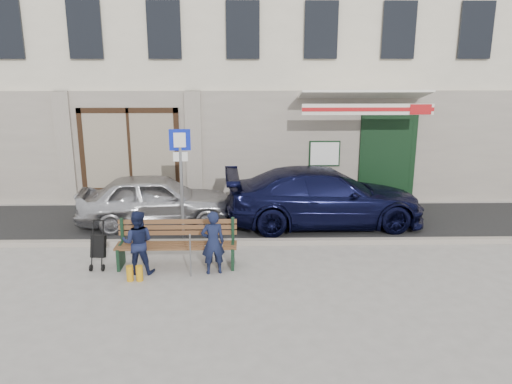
{
  "coord_description": "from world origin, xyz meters",
  "views": [
    {
      "loc": [
        0.07,
        -9.05,
        4.03
      ],
      "look_at": [
        0.28,
        1.6,
        1.2
      ],
      "focal_mm": 35.0,
      "sensor_mm": 36.0,
      "label": 1
    }
  ],
  "objects_px": {
    "parking_sign": "(181,167)",
    "car_navy": "(324,197)",
    "bench": "(174,245)",
    "woman": "(138,242)",
    "stroller": "(98,247)",
    "man": "(213,243)",
    "car_silver": "(156,199)"
  },
  "relations": [
    {
      "from": "woman",
      "to": "stroller",
      "type": "distance_m",
      "value": 0.91
    },
    {
      "from": "parking_sign",
      "to": "stroller",
      "type": "xyz_separation_m",
      "value": [
        -1.48,
        -1.64,
        -1.27
      ]
    },
    {
      "from": "car_silver",
      "to": "man",
      "type": "bearing_deg",
      "value": -157.88
    },
    {
      "from": "car_navy",
      "to": "stroller",
      "type": "height_order",
      "value": "car_navy"
    },
    {
      "from": "parking_sign",
      "to": "woman",
      "type": "height_order",
      "value": "parking_sign"
    },
    {
      "from": "parking_sign",
      "to": "bench",
      "type": "bearing_deg",
      "value": -91.97
    },
    {
      "from": "man",
      "to": "woman",
      "type": "xyz_separation_m",
      "value": [
        -1.45,
        0.05,
        0.0
      ]
    },
    {
      "from": "car_silver",
      "to": "parking_sign",
      "type": "distance_m",
      "value": 1.68
    },
    {
      "from": "car_silver",
      "to": "parking_sign",
      "type": "relative_size",
      "value": 1.5
    },
    {
      "from": "car_silver",
      "to": "bench",
      "type": "distance_m",
      "value": 2.79
    },
    {
      "from": "woman",
      "to": "parking_sign",
      "type": "bearing_deg",
      "value": -106.36
    },
    {
      "from": "car_silver",
      "to": "stroller",
      "type": "relative_size",
      "value": 3.98
    },
    {
      "from": "bench",
      "to": "stroller",
      "type": "height_order",
      "value": "bench"
    },
    {
      "from": "woman",
      "to": "stroller",
      "type": "bearing_deg",
      "value": -15.34
    },
    {
      "from": "parking_sign",
      "to": "woman",
      "type": "distance_m",
      "value": 2.27
    },
    {
      "from": "man",
      "to": "car_silver",
      "type": "bearing_deg",
      "value": -74.09
    },
    {
      "from": "car_silver",
      "to": "parking_sign",
      "type": "xyz_separation_m",
      "value": [
        0.79,
        -1.05,
        1.05
      ]
    },
    {
      "from": "car_navy",
      "to": "bench",
      "type": "height_order",
      "value": "car_navy"
    },
    {
      "from": "man",
      "to": "woman",
      "type": "relative_size",
      "value": 1.0
    },
    {
      "from": "car_silver",
      "to": "stroller",
      "type": "distance_m",
      "value": 2.79
    },
    {
      "from": "parking_sign",
      "to": "man",
      "type": "distance_m",
      "value": 2.38
    },
    {
      "from": "car_navy",
      "to": "bench",
      "type": "distance_m",
      "value": 4.27
    },
    {
      "from": "man",
      "to": "stroller",
      "type": "bearing_deg",
      "value": -20.02
    },
    {
      "from": "car_silver",
      "to": "car_navy",
      "type": "bearing_deg",
      "value": -97.05
    },
    {
      "from": "car_navy",
      "to": "woman",
      "type": "relative_size",
      "value": 3.92
    },
    {
      "from": "bench",
      "to": "woman",
      "type": "bearing_deg",
      "value": -155.88
    },
    {
      "from": "man",
      "to": "stroller",
      "type": "height_order",
      "value": "man"
    },
    {
      "from": "car_navy",
      "to": "parking_sign",
      "type": "distance_m",
      "value": 3.68
    },
    {
      "from": "car_silver",
      "to": "bench",
      "type": "bearing_deg",
      "value": -169.05
    },
    {
      "from": "parking_sign",
      "to": "car_navy",
      "type": "bearing_deg",
      "value": 13.13
    },
    {
      "from": "parking_sign",
      "to": "bench",
      "type": "xyz_separation_m",
      "value": [
        0.02,
        -1.61,
        -1.24
      ]
    },
    {
      "from": "stroller",
      "to": "car_navy",
      "type": "bearing_deg",
      "value": 34.3
    }
  ]
}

